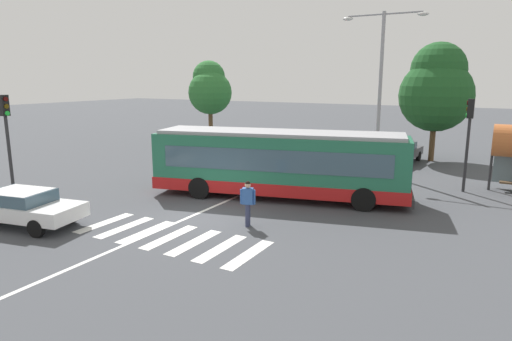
# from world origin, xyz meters

# --- Properties ---
(ground_plane) EXTENTS (160.00, 160.00, 0.00)m
(ground_plane) POSITION_xyz_m (0.00, 0.00, 0.00)
(ground_plane) COLOR #424449
(city_transit_bus) EXTENTS (11.87, 5.23, 3.06)m
(city_transit_bus) POSITION_xyz_m (1.37, 4.15, 1.59)
(city_transit_bus) COLOR black
(city_transit_bus) RESTS_ON ground_plane
(pedestrian_crossing_street) EXTENTS (0.55, 0.37, 1.72)m
(pedestrian_crossing_street) POSITION_xyz_m (2.19, -0.07, 0.97)
(pedestrian_crossing_street) COLOR #333856
(pedestrian_crossing_street) RESTS_ON ground_plane
(foreground_sedan) EXTENTS (4.76, 2.62, 1.35)m
(foreground_sedan) POSITION_xyz_m (-5.11, -4.12, 0.77)
(foreground_sedan) COLOR black
(foreground_sedan) RESTS_ON ground_plane
(parked_car_teal) EXTENTS (2.15, 4.62, 1.35)m
(parked_car_teal) POSITION_xyz_m (-6.48, 16.09, 0.77)
(parked_car_teal) COLOR black
(parked_car_teal) RESTS_ON ground_plane
(parked_car_black) EXTENTS (1.97, 4.55, 1.35)m
(parked_car_black) POSITION_xyz_m (-3.60, 16.23, 0.77)
(parked_car_black) COLOR black
(parked_car_black) RESTS_ON ground_plane
(parked_car_red) EXTENTS (1.97, 4.55, 1.35)m
(parked_car_red) POSITION_xyz_m (-1.04, 15.88, 0.77)
(parked_car_red) COLOR black
(parked_car_red) RESTS_ON ground_plane
(parked_car_silver) EXTENTS (1.91, 4.52, 1.35)m
(parked_car_silver) POSITION_xyz_m (1.65, 16.24, 0.77)
(parked_car_silver) COLOR black
(parked_car_silver) RESTS_ON ground_plane
(parked_car_charcoal) EXTENTS (2.20, 4.64, 1.35)m
(parked_car_charcoal) POSITION_xyz_m (4.39, 15.69, 0.77)
(parked_car_charcoal) COLOR black
(parked_car_charcoal) RESTS_ON ground_plane
(traffic_light_near_corner) EXTENTS (0.33, 0.32, 4.70)m
(traffic_light_near_corner) POSITION_xyz_m (-8.67, -2.19, 3.15)
(traffic_light_near_corner) COLOR #28282B
(traffic_light_near_corner) RESTS_ON ground_plane
(traffic_light_far_corner) EXTENTS (0.33, 0.32, 4.45)m
(traffic_light_far_corner) POSITION_xyz_m (8.70, 9.49, 3.00)
(traffic_light_far_corner) COLOR #28282B
(traffic_light_far_corner) RESTS_ON ground_plane
(twin_arm_street_lamp) EXTENTS (4.65, 0.32, 8.97)m
(twin_arm_street_lamp) POSITION_xyz_m (3.83, 11.91, 5.53)
(twin_arm_street_lamp) COLOR #939399
(twin_arm_street_lamp) RESTS_ON ground_plane
(background_tree_left) EXTENTS (3.65, 3.65, 6.88)m
(background_tree_left) POSITION_xyz_m (-11.83, 17.60, 4.59)
(background_tree_left) COLOR brown
(background_tree_left) RESTS_ON ground_plane
(background_tree_right) EXTENTS (4.68, 4.68, 7.69)m
(background_tree_right) POSITION_xyz_m (6.07, 17.56, 4.78)
(background_tree_right) COLOR brown
(background_tree_right) RESTS_ON ground_plane
(crosswalk_painted_stripes) EXTENTS (6.79, 2.63, 0.01)m
(crosswalk_painted_stripes) POSITION_xyz_m (0.43, -2.43, 0.00)
(crosswalk_painted_stripes) COLOR silver
(crosswalk_painted_stripes) RESTS_ON ground_plane
(lane_center_line) EXTENTS (0.16, 24.00, 0.01)m
(lane_center_line) POSITION_xyz_m (-0.38, 2.00, 0.00)
(lane_center_line) COLOR silver
(lane_center_line) RESTS_ON ground_plane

